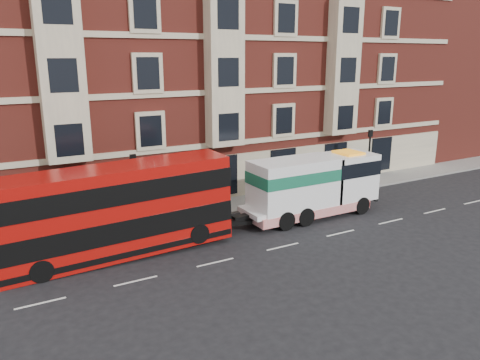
% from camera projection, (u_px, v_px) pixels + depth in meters
% --- Properties ---
extents(ground, '(120.00, 120.00, 0.00)m').
position_uv_depth(ground, '(283.00, 247.00, 24.84)').
color(ground, black).
rests_on(ground, ground).
extents(sidewalk, '(90.00, 3.00, 0.15)m').
position_uv_depth(sidewalk, '(219.00, 207.00, 31.13)').
color(sidewalk, slate).
rests_on(sidewalk, ground).
extents(victorian_terrace, '(45.00, 12.00, 20.40)m').
position_uv_depth(victorian_terrace, '(178.00, 52.00, 35.12)').
color(victorian_terrace, maroon).
rests_on(victorian_terrace, ground).
extents(filler_east, '(18.00, 10.00, 19.00)m').
position_uv_depth(filler_east, '(460.00, 60.00, 49.36)').
color(filler_east, maroon).
rests_on(filler_east, ground).
extents(lamp_post_west, '(0.35, 0.15, 4.35)m').
position_uv_depth(lamp_post_west, '(135.00, 186.00, 26.53)').
color(lamp_post_west, black).
rests_on(lamp_post_west, sidewalk).
extents(lamp_post_east, '(0.35, 0.15, 4.35)m').
position_uv_depth(lamp_post_east, '(369.00, 154.00, 35.06)').
color(lamp_post_east, black).
rests_on(lamp_post_east, sidewalk).
extents(double_decker_bus, '(11.41, 2.62, 4.62)m').
position_uv_depth(double_decker_bus, '(118.00, 209.00, 23.16)').
color(double_decker_bus, '#A50C09').
rests_on(double_decker_bus, ground).
extents(tow_truck, '(9.13, 2.70, 3.81)m').
position_uv_depth(tow_truck, '(311.00, 186.00, 28.99)').
color(tow_truck, white).
rests_on(tow_truck, ground).
extents(pedestrian, '(0.74, 0.67, 1.70)m').
position_uv_depth(pedestrian, '(129.00, 215.00, 26.77)').
color(pedestrian, black).
rests_on(pedestrian, sidewalk).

